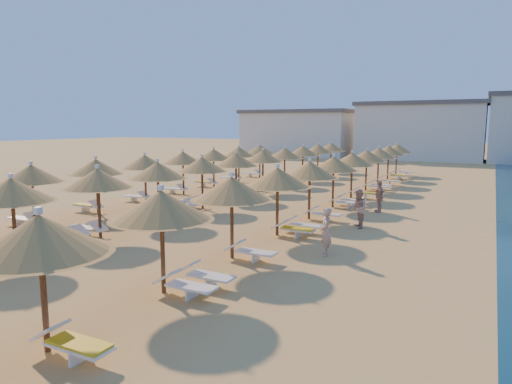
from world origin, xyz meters
The scene contains 9 objects.
ground centered at (0.00, 0.00, 0.00)m, with size 220.00×220.00×0.00m, color tan.
hotel_blocks centered at (1.97, 47.00, 3.70)m, with size 47.54×8.92×8.10m.
parasol_row_east centered at (2.14, 6.99, 2.30)m, with size 2.75×42.14×2.88m.
parasol_row_west centered at (-3.88, 6.99, 2.30)m, with size 2.75×42.14×2.88m.
parasol_row_inland centered at (-7.76, 6.99, 2.30)m, with size 2.75×27.82×2.88m.
loungers centered at (-2.26, 6.76, 0.34)m, with size 13.03×39.93×0.66m.
beachgoer_a centered at (4.80, -0.23, 0.82)m, with size 0.60×0.39×1.64m, color tan.
beachgoer_b centered at (4.68, 4.40, 0.85)m, with size 0.82×0.64×1.69m, color tan.
beachgoer_c centered at (4.67, 8.49, 0.81)m, with size 0.95×0.40×1.62m, color tan.
Camera 1 is at (9.65, -14.69, 4.41)m, focal length 32.00 mm.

